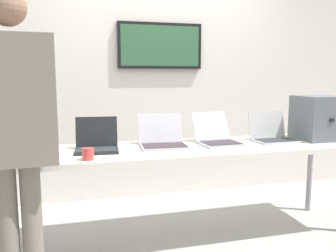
% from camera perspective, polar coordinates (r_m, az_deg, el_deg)
% --- Properties ---
extents(ground, '(8.00, 8.00, 0.04)m').
position_cam_1_polar(ground, '(3.06, 3.00, -17.96)').
color(ground, '#9EA19D').
extents(back_wall, '(8.00, 0.11, 2.49)m').
position_cam_1_polar(back_wall, '(3.84, -2.05, 7.03)').
color(back_wall, silver).
rests_on(back_wall, ground).
extents(workbench, '(2.91, 0.70, 0.76)m').
position_cam_1_polar(workbench, '(2.82, 3.11, -4.43)').
color(workbench, silver).
rests_on(workbench, ground).
extents(equipment_box, '(0.35, 0.37, 0.39)m').
position_cam_1_polar(equipment_box, '(3.39, 23.21, 1.25)').
color(equipment_box, '#565F67').
rests_on(equipment_box, workbench).
extents(laptop_station_0, '(0.38, 0.34, 0.27)m').
position_cam_1_polar(laptop_station_0, '(2.76, -22.35, -2.90)').
color(laptop_station_0, '#33353E').
rests_on(laptop_station_0, workbench).
extents(laptop_station_1, '(0.34, 0.32, 0.25)m').
position_cam_1_polar(laptop_station_1, '(2.71, -11.58, -2.75)').
color(laptop_station_1, black).
rests_on(laptop_station_1, workbench).
extents(laptop_station_2, '(0.39, 0.39, 0.25)m').
position_cam_1_polar(laptop_station_2, '(2.82, -0.90, -2.13)').
color(laptop_station_2, '#ADAEB8').
rests_on(laptop_station_2, workbench).
extents(laptop_station_3, '(0.35, 0.41, 0.25)m').
position_cam_1_polar(laptop_station_3, '(2.97, 7.93, -1.73)').
color(laptop_station_3, '#A8AEB3').
rests_on(laptop_station_3, workbench).
extents(laptop_station_4, '(0.37, 0.31, 0.25)m').
position_cam_1_polar(laptop_station_4, '(3.18, 16.66, -1.34)').
color(laptop_station_4, '#AEB2B5').
rests_on(laptop_station_4, workbench).
extents(person, '(0.46, 0.61, 1.77)m').
position_cam_1_polar(person, '(2.04, -23.83, 0.48)').
color(person, slate).
rests_on(person, ground).
extents(coffee_mug, '(0.08, 0.08, 0.08)m').
position_cam_1_polar(coffee_mug, '(2.42, -12.97, -4.48)').
color(coffee_mug, '#CD403D').
rests_on(coffee_mug, workbench).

